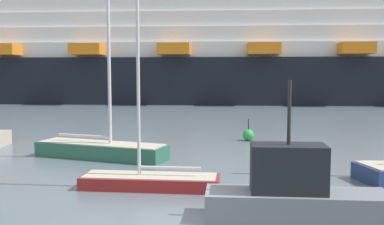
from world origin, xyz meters
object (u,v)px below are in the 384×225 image
object	(u,v)px
sailboat_2	(101,148)
fishing_boat_1	(294,192)
sailboat_3	(150,179)
cruise_ship	(257,57)
channel_buoy_1	(248,135)

from	to	relation	value
sailboat_2	fishing_boat_1	xyz separation A→B (m)	(8.39, -9.13, 0.29)
sailboat_3	fishing_boat_1	size ratio (longest dim) A/B	1.38
fishing_boat_1	cruise_ship	bearing A→B (deg)	-92.45
fishing_boat_1	channel_buoy_1	distance (m)	15.48
cruise_ship	channel_buoy_1	bearing A→B (deg)	-95.06
sailboat_2	cruise_ship	xyz separation A→B (m)	(12.28, 45.24, 6.27)
sailboat_2	sailboat_3	world-z (taller)	sailboat_2
fishing_boat_1	channel_buoy_1	xyz separation A→B (m)	(-0.24, 15.47, -0.45)
fishing_boat_1	cruise_ship	distance (m)	54.83
fishing_boat_1	sailboat_3	bearing A→B (deg)	-32.14
sailboat_2	channel_buoy_1	xyz separation A→B (m)	(8.16, 6.34, -0.16)
sailboat_3	cruise_ship	distance (m)	52.22
fishing_boat_1	cruise_ship	world-z (taller)	cruise_ship
channel_buoy_1	sailboat_2	bearing A→B (deg)	-142.14
sailboat_3	cruise_ship	bearing A→B (deg)	-96.91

